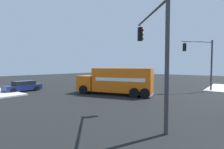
{
  "coord_description": "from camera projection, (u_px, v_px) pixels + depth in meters",
  "views": [
    {
      "loc": [
        -10.99,
        15.85,
        3.15
      ],
      "look_at": [
        0.68,
        0.91,
        2.23
      ],
      "focal_mm": 26.39,
      "sensor_mm": 36.0,
      "label": 1
    }
  ],
  "objects": [
    {
      "name": "ground_plane",
      "position": [
        121.0,
        93.0,
        19.39
      ],
      "size": [
        100.0,
        100.0,
        0.0
      ],
      "primitive_type": "plane",
      "color": "black"
    },
    {
      "name": "delivery_truck",
      "position": [
        117.0,
        81.0,
        18.58
      ],
      "size": [
        8.9,
        4.89,
        2.96
      ],
      "color": "orange",
      "rests_on": "ground"
    },
    {
      "name": "traffic_light_primary",
      "position": [
        203.0,
        57.0,
        20.67
      ],
      "size": [
        2.94,
        3.33,
        6.35
      ],
      "color": "#38383D",
      "rests_on": "sidewalk_corner_near"
    },
    {
      "name": "traffic_light_secondary",
      "position": [
        155.0,
        46.0,
        8.93
      ],
      "size": [
        3.48,
        3.55,
        6.44
      ],
      "color": "#38383D",
      "rests_on": "ground"
    },
    {
      "name": "sedan_navy",
      "position": [
        23.0,
        86.0,
        21.01
      ],
      "size": [
        2.05,
        4.31,
        1.31
      ],
      "color": "navy",
      "rests_on": "ground"
    }
  ]
}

